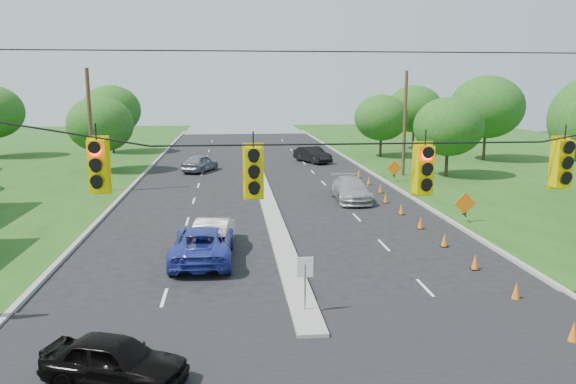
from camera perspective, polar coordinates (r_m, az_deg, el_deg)
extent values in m
cube|color=gray|center=(43.42, -15.96, 0.05)|extent=(0.25, 110.00, 0.16)
cube|color=gray|center=(44.55, 10.54, 0.55)|extent=(0.25, 110.00, 0.16)
cube|color=gray|center=(34.02, -1.63, -2.42)|extent=(1.00, 34.00, 0.18)
cylinder|color=gray|center=(19.45, 1.74, -9.87)|extent=(0.06, 0.06, 1.80)
cube|color=white|center=(19.18, 1.75, -7.64)|extent=(0.55, 0.04, 0.70)
cylinder|color=black|center=(11.33, 6.66, 6.89)|extent=(24.00, 0.04, 0.04)
cube|color=#FBDF00|center=(11.43, -18.75, 2.51)|extent=(0.34, 0.24, 1.00)
cube|color=#FBDF00|center=(11.18, -3.52, 1.98)|extent=(0.34, 0.24, 1.00)
cube|color=#FBDF00|center=(11.85, 13.66, 2.20)|extent=(0.34, 0.24, 1.00)
cube|color=#FBDF00|center=(13.14, 26.12, 2.61)|extent=(0.34, 0.24, 1.00)
cylinder|color=#422D1C|center=(43.34, -19.41, 5.85)|extent=(0.28, 0.28, 9.00)
cylinder|color=#422D1C|center=(49.46, 11.77, 6.76)|extent=(0.28, 0.28, 9.00)
cone|color=orange|center=(19.69, 27.01, -12.56)|extent=(0.32, 0.32, 0.70)
cone|color=orange|center=(22.48, 22.16, -9.30)|extent=(0.32, 0.32, 0.70)
cone|color=orange|center=(25.44, 18.47, -6.73)|extent=(0.32, 0.32, 0.70)
cone|color=orange|center=(28.52, 15.60, -4.69)|extent=(0.32, 0.32, 0.70)
cone|color=orange|center=(31.70, 13.30, -3.04)|extent=(0.32, 0.32, 0.70)
cone|color=orange|center=(34.93, 11.43, -1.69)|extent=(0.32, 0.32, 0.70)
cone|color=orange|center=(38.21, 9.89, -0.58)|extent=(0.32, 0.32, 0.70)
cone|color=orange|center=(41.68, 9.38, 0.38)|extent=(0.32, 0.32, 0.70)
cone|color=orange|center=(45.02, 8.22, 1.18)|extent=(0.32, 0.32, 0.70)
cone|color=orange|center=(48.37, 7.22, 1.87)|extent=(0.32, 0.32, 0.70)
cube|color=black|center=(33.61, 17.47, -2.12)|extent=(0.06, 0.58, 0.26)
cube|color=black|center=(33.61, 17.47, -2.12)|extent=(0.06, 0.58, 0.26)
cube|color=orange|center=(33.49, 17.53, -1.12)|extent=(1.27, 0.05, 1.27)
cube|color=black|center=(46.55, 10.70, 1.67)|extent=(0.06, 0.58, 0.26)
cube|color=black|center=(46.55, 10.70, 1.67)|extent=(0.06, 0.58, 0.26)
cube|color=orange|center=(46.46, 10.73, 2.40)|extent=(1.27, 0.05, 1.27)
cylinder|color=black|center=(53.69, -18.32, 3.27)|extent=(0.28, 0.28, 2.52)
ellipsoid|color=#194C14|center=(53.41, -18.52, 6.54)|extent=(5.88, 5.88, 5.04)
cylinder|color=black|center=(68.68, -17.34, 4.99)|extent=(0.28, 0.28, 2.88)
ellipsoid|color=#194C14|center=(68.45, -17.50, 7.93)|extent=(6.72, 6.72, 5.76)
cylinder|color=black|center=(50.02, 15.80, 2.89)|extent=(0.28, 0.28, 2.52)
ellipsoid|color=#194C14|center=(49.71, 15.99, 6.41)|extent=(5.88, 5.88, 5.04)
cylinder|color=black|center=(62.27, 19.31, 4.50)|extent=(0.28, 0.28, 3.24)
ellipsoid|color=#194C14|center=(62.01, 19.54, 8.14)|extent=(7.56, 7.56, 6.48)
cylinder|color=black|center=(70.98, 12.60, 5.39)|extent=(0.28, 0.28, 2.88)
ellipsoid|color=#194C14|center=(70.75, 12.72, 8.23)|extent=(6.72, 6.72, 5.76)
cylinder|color=black|center=(62.59, 9.38, 4.66)|extent=(0.28, 0.28, 2.52)
ellipsoid|color=#194C14|center=(62.34, 9.47, 7.47)|extent=(5.88, 5.88, 5.04)
imported|color=black|center=(16.01, -17.20, -16.03)|extent=(4.18, 2.77, 1.32)
imported|color=silver|center=(27.46, -7.52, -4.10)|extent=(2.12, 4.74, 1.51)
imported|color=#29369A|center=(25.50, -8.63, -5.20)|extent=(2.79, 5.79, 1.59)
imported|color=#989898|center=(38.49, 6.40, 0.27)|extent=(2.39, 5.52, 1.58)
imported|color=slate|center=(51.99, -8.93, 2.94)|extent=(3.63, 5.07, 1.60)
imported|color=black|center=(57.58, 2.49, 3.82)|extent=(3.61, 5.21, 1.63)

